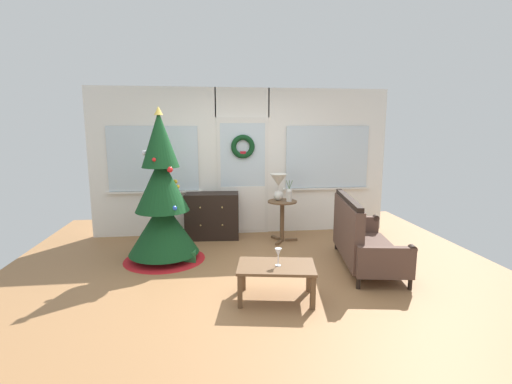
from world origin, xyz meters
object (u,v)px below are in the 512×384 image
side_table (282,213)px  coffee_table (276,270)px  flower_vase (289,194)px  christmas_tree (162,206)px  dresser_cabinet (212,216)px  settee_sofa (361,240)px  wine_glass (278,253)px  table_lamp (278,183)px  gift_box (190,257)px

side_table → coffee_table: (-0.47, -2.08, -0.16)m
side_table → flower_vase: 0.34m
christmas_tree → coffee_table: bearing=-46.3°
coffee_table → dresser_cabinet: bearing=105.6°
settee_sofa → wine_glass: bearing=-146.9°
table_lamp → flower_vase: table_lamp is taller
christmas_tree → table_lamp: 1.92m
dresser_cabinet → coffee_table: (0.68, -2.43, -0.06)m
christmas_tree → dresser_cabinet: 1.28m
side_table → dresser_cabinet: bearing=163.3°
flower_vase → coffee_table: size_ratio=0.38×
gift_box → settee_sofa: bearing=-10.7°
gift_box → table_lamp: bearing=31.2°
dresser_cabinet → gift_box: size_ratio=5.69×
christmas_tree → side_table: size_ratio=3.14×
side_table → gift_box: side_table is taller
dresser_cabinet → coffee_table: size_ratio=1.01×
christmas_tree → wine_glass: (1.39, -1.45, -0.26)m
dresser_cabinet → table_lamp: size_ratio=2.10×
coffee_table → wine_glass: wine_glass is taller
table_lamp → flower_vase: bearing=-32.0°
side_table → coffee_table: size_ratio=0.75×
side_table → coffee_table: 2.14m
flower_vase → gift_box: (-1.57, -0.76, -0.72)m
side_table → gift_box: 1.73m
gift_box → side_table: bearing=29.0°
table_lamp → wine_glass: 2.21m
side_table → gift_box: bearing=-151.0°
side_table → flower_vase: flower_vase is taller
flower_vase → christmas_tree: bearing=-163.2°
wine_glass → table_lamp: bearing=79.6°
side_table → wine_glass: 2.14m
settee_sofa → coffee_table: bearing=-147.7°
christmas_tree → gift_box: (0.37, -0.17, -0.71)m
christmas_tree → dresser_cabinet: size_ratio=2.33×
table_lamp → dresser_cabinet: bearing=164.4°
flower_vase → settee_sofa: bearing=-58.1°
christmas_tree → coffee_table: 2.04m
dresser_cabinet → table_lamp: (1.09, -0.30, 0.58)m
settee_sofa → dresser_cabinet: bearing=141.2°
christmas_tree → flower_vase: christmas_tree is taller
side_table → coffee_table: bearing=-102.7°
settee_sofa → coffee_table: settee_sofa is taller
side_table → wine_glass: side_table is taller
wine_glass → gift_box: wine_glass is taller
flower_vase → coffee_table: (-0.57, -2.02, -0.47)m
dresser_cabinet → settee_sofa: settee_sofa is taller
dresser_cabinet → settee_sofa: size_ratio=0.56×
christmas_tree → flower_vase: bearing=16.8°
flower_vase → wine_glass: 2.13m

